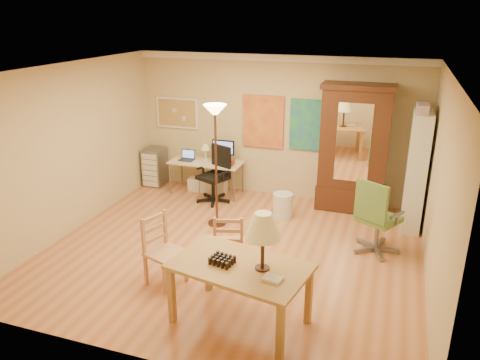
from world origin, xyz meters
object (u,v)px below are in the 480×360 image
(office_chair_green, at_px, (375,233))
(armoire, at_px, (353,157))
(bookshelf, at_px, (416,171))
(office_chair_black, at_px, (215,187))
(dining_table, at_px, (248,255))
(computer_desk, at_px, (208,174))

(office_chair_green, distance_m, armoire, 1.79)
(office_chair_green, relative_size, bookshelf, 0.59)
(office_chair_black, height_order, bookshelf, bookshelf)
(dining_table, bearing_deg, armoire, 79.14)
(dining_table, bearing_deg, computer_desk, 118.51)
(office_chair_black, distance_m, armoire, 2.62)
(dining_table, height_order, armoire, armoire)
(office_chair_green, bearing_deg, dining_table, -119.47)
(office_chair_black, bearing_deg, office_chair_green, -19.83)
(dining_table, bearing_deg, office_chair_black, 117.48)
(dining_table, xyz_separation_m, bookshelf, (1.79, 3.39, 0.07))
(computer_desk, distance_m, armoire, 2.83)
(computer_desk, xyz_separation_m, office_chair_black, (0.29, -0.39, -0.11))
(office_chair_green, bearing_deg, office_chair_black, 160.17)
(office_chair_green, bearing_deg, bookshelf, 65.69)
(computer_desk, height_order, armoire, armoire)
(dining_table, distance_m, bookshelf, 3.83)
(dining_table, xyz_separation_m, computer_desk, (-2.03, 3.74, -0.51))
(office_chair_green, xyz_separation_m, bookshelf, (0.51, 1.13, 0.67))
(dining_table, xyz_separation_m, office_chair_green, (1.28, 2.26, -0.59))
(dining_table, distance_m, armoire, 3.90)
(office_chair_black, relative_size, bookshelf, 0.54)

